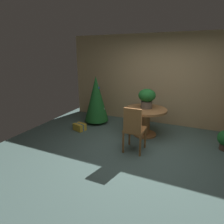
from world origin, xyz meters
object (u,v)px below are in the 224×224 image
object	(u,v)px
round_dining_table	(146,117)
gift_box_gold	(80,127)
flower_vase	(147,97)
wooden_chair_near	(134,128)
holiday_tree	(96,99)

from	to	relation	value
round_dining_table	gift_box_gold	size ratio (longest dim) A/B	2.81
gift_box_gold	round_dining_table	bearing A→B (deg)	14.10
flower_vase	gift_box_gold	distance (m)	2.01
flower_vase	wooden_chair_near	xyz separation A→B (m)	(0.01, -1.05, -0.44)
holiday_tree	wooden_chair_near	bearing A→B (deg)	-38.64
flower_vase	gift_box_gold	world-z (taller)	flower_vase
round_dining_table	wooden_chair_near	xyz separation A→B (m)	(0.00, -0.98, 0.06)
gift_box_gold	flower_vase	bearing A→B (deg)	16.21
round_dining_table	holiday_tree	distance (m)	1.64
wooden_chair_near	gift_box_gold	world-z (taller)	wooden_chair_near
flower_vase	holiday_tree	world-z (taller)	holiday_tree
flower_vase	round_dining_table	bearing A→B (deg)	-80.53
round_dining_table	flower_vase	xyz separation A→B (m)	(-0.01, 0.07, 0.50)
wooden_chair_near	gift_box_gold	xyz separation A→B (m)	(-1.74, 0.54, -0.47)
holiday_tree	flower_vase	bearing A→B (deg)	-8.19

